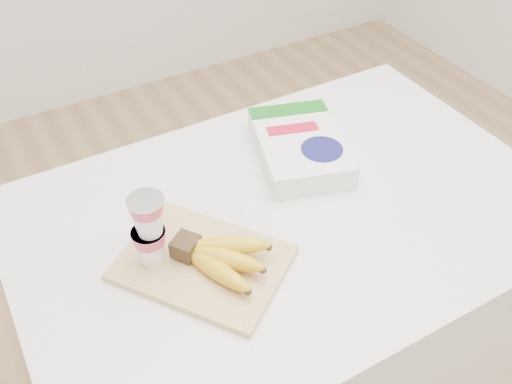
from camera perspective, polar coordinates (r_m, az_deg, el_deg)
table at (r=1.52m, az=2.80°, el=-13.37°), size 1.13×0.75×0.85m
cutting_board at (r=1.08m, az=-5.34°, el=-7.09°), size 0.35×0.37×0.02m
bananas at (r=1.05m, az=-3.65°, el=-6.48°), size 0.18×0.19×0.06m
yogurt_stack at (r=1.03m, az=-10.68°, el=-3.66°), size 0.07×0.07×0.15m
cereal_box at (r=1.31m, az=4.40°, el=4.50°), size 0.26×0.32×0.06m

